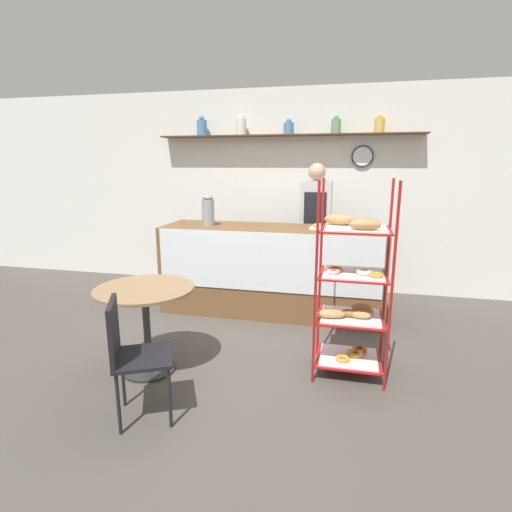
% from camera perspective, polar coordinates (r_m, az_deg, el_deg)
% --- Properties ---
extents(ground_plane, '(14.00, 14.00, 0.00)m').
position_cam_1_polar(ground_plane, '(3.71, -1.60, -14.62)').
color(ground_plane, '#4C4742').
extents(back_wall, '(10.00, 0.30, 2.70)m').
position_cam_1_polar(back_wall, '(5.59, 4.49, 9.38)').
color(back_wall, white).
rests_on(back_wall, ground_plane).
extents(display_counter, '(2.54, 0.74, 1.01)m').
position_cam_1_polar(display_counter, '(4.67, 2.28, -2.00)').
color(display_counter, brown).
rests_on(display_counter, ground_plane).
extents(pastry_rack, '(0.58, 0.50, 1.61)m').
position_cam_1_polar(pastry_rack, '(3.33, 13.55, -4.37)').
color(pastry_rack, '#A51919').
rests_on(pastry_rack, ground_plane).
extents(person_worker, '(0.39, 0.23, 1.73)m').
position_cam_1_polar(person_worker, '(5.13, 8.45, 4.34)').
color(person_worker, '#282833').
rests_on(person_worker, ground_plane).
extents(cafe_table, '(0.81, 0.81, 0.74)m').
position_cam_1_polar(cafe_table, '(3.44, -15.50, -7.16)').
color(cafe_table, '#262628').
rests_on(cafe_table, ground_plane).
extents(cafe_chair, '(0.51, 0.51, 0.86)m').
position_cam_1_polar(cafe_chair, '(2.86, -17.65, -12.42)').
color(cafe_chair, black).
rests_on(cafe_chair, ground_plane).
extents(coffee_carafe, '(0.14, 0.14, 0.36)m').
position_cam_1_polar(coffee_carafe, '(4.69, -6.86, 6.43)').
color(coffee_carafe, gray).
rests_on(coffee_carafe, display_counter).
extents(donut_tray_counter, '(0.48, 0.25, 0.05)m').
position_cam_1_polar(donut_tray_counter, '(4.52, 10.47, 4.08)').
color(donut_tray_counter, silver).
rests_on(donut_tray_counter, display_counter).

